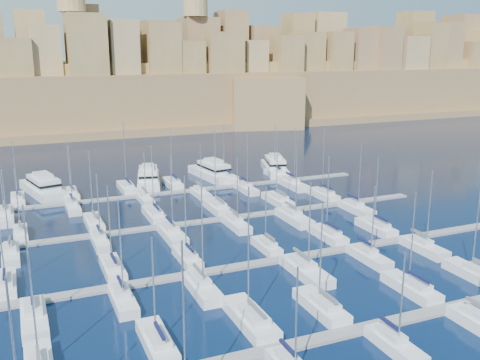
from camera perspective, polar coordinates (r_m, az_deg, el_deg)
name	(u,v)px	position (r m, az deg, el deg)	size (l,w,h in m)	color
ground	(245,236)	(91.93, 0.55, -6.04)	(600.00, 600.00, 0.00)	black
pontoon_near	(364,329)	(64.85, 13.05, -15.18)	(84.00, 2.00, 0.40)	slate
pontoon_mid_near	(277,260)	(81.74, 3.94, -8.53)	(84.00, 2.00, 0.40)	slate
pontoon_mid_far	(224,219)	(100.62, -1.73, -4.15)	(84.00, 2.00, 0.40)	slate
pontoon_far	(188,191)	(120.56, -5.52, -1.15)	(84.00, 2.00, 0.40)	slate
sailboat_1	(157,342)	(60.38, -8.83, -16.73)	(2.74, 9.13, 12.79)	silver
sailboat_2	(250,319)	(64.11, 1.12, -14.57)	(3.18, 10.61, 16.82)	silver
sailboat_3	(321,306)	(67.57, 8.68, -13.19)	(2.84, 9.47, 13.93)	silver
sailboat_4	(411,288)	(75.02, 17.82, -10.88)	(2.79, 9.31, 14.01)	silver
sailboat_5	(475,274)	(82.41, 23.77, -9.14)	(2.85, 9.52, 13.67)	silver
sailboat_9	(395,345)	(61.55, 16.19, -16.54)	(2.39, 7.95, 11.73)	silver
sailboat_12	(6,284)	(78.86, -23.72, -10.17)	(2.70, 8.99, 15.35)	silver
sailboat_13	(113,268)	(79.52, -13.42, -9.14)	(2.67, 8.89, 13.15)	silver
sailboat_14	(187,257)	(81.56, -5.62, -8.21)	(2.51, 8.38, 13.56)	silver
sailboat_15	(267,246)	(85.65, 2.86, -7.09)	(2.25, 7.51, 10.69)	silver
sailboat_16	(328,235)	(91.70, 9.37, -5.79)	(2.70, 9.00, 14.52)	silver
sailboat_17	(376,227)	(97.16, 14.33, -4.92)	(2.72, 9.07, 13.56)	silver
sailboat_18	(34,318)	(68.74, -21.12, -13.53)	(2.88, 9.59, 15.00)	silver
sailboat_19	(123,300)	(70.03, -12.39, -12.36)	(2.53, 8.43, 14.29)	silver
sailboat_20	(202,287)	(71.79, -4.11, -11.36)	(2.86, 9.54, 14.91)	silver
sailboat_21	(306,270)	(77.18, 7.02, -9.56)	(3.18, 10.62, 14.09)	silver
sailboat_22	(369,256)	(83.87, 13.56, -7.93)	(2.59, 8.63, 12.23)	silver
sailboat_23	(424,247)	(90.02, 18.99, -6.77)	(2.69, 8.95, 13.60)	silver
sailboat_24	(21,233)	(98.76, -22.36, -5.26)	(2.25, 7.49, 12.11)	silver
sailboat_25	(94,222)	(100.23, -15.32, -4.39)	(2.78, 9.26, 14.21)	silver
sailboat_26	(155,215)	(102.26, -9.09, -3.70)	(2.87, 9.56, 14.24)	silver
sailboat_27	(217,207)	(106.03, -2.50, -2.88)	(3.05, 10.16, 16.31)	silver
sailboat_28	(278,200)	(111.08, 4.04, -2.13)	(2.94, 9.79, 15.22)	silver
sailboat_29	(324,195)	(116.08, 8.91, -1.56)	(2.79, 9.29, 15.27)	silver
sailboat_30	(11,254)	(89.53, -23.26, -7.27)	(2.55, 8.49, 14.44)	silver
sailboat_31	(100,241)	(90.52, -14.68, -6.36)	(2.33, 7.76, 12.37)	silver
sailboat_32	(172,234)	(91.68, -7.27, -5.71)	(2.99, 9.98, 14.78)	silver
sailboat_33	(236,224)	(95.98, -0.41, -4.71)	(2.59, 8.64, 13.35)	silver
sailboat_34	(294,217)	(99.98, 5.77, -3.98)	(3.06, 10.20, 16.78)	silver
sailboat_35	(356,208)	(107.59, 12.30, -2.96)	(2.80, 9.33, 14.01)	silver
sailboat_36	(18,199)	(120.56, -22.61, -1.91)	(2.69, 8.96, 13.17)	silver
sailboat_37	(71,194)	(121.11, -17.57, -1.42)	(2.78, 9.28, 12.56)	silver
sailboat_38	(127,188)	(123.01, -11.96, -0.81)	(3.00, 9.99, 15.97)	silver
sailboat_39	(173,183)	(125.22, -7.16, -0.37)	(2.91, 9.69, 12.76)	silver
sailboat_40	(225,178)	(129.67, -1.61, 0.24)	(3.18, 10.60, 14.46)	silver
sailboat_41	(275,174)	(133.91, 3.79, 0.64)	(2.51, 8.36, 13.42)	silver
sailboat_42	(5,216)	(109.41, -23.81, -3.55)	(3.22, 10.74, 15.66)	silver
sailboat_43	(73,207)	(110.92, -17.40, -2.78)	(2.47, 8.24, 13.58)	silver
sailboat_44	(145,199)	(113.27, -10.07, -2.02)	(2.33, 7.75, 11.10)	silver
sailboat_45	(201,193)	(116.23, -4.22, -1.43)	(2.44, 8.12, 11.99)	silver
sailboat_46	(246,189)	(119.76, 0.68, -0.92)	(2.58, 8.60, 13.46)	silver
sailboat_47	(293,184)	(124.02, 5.67, -0.46)	(3.03, 10.09, 14.36)	silver
motor_yacht_a	(43,187)	(124.97, -20.26, -0.70)	(9.45, 18.61, 5.25)	silver
motor_yacht_b	(148,178)	(127.25, -9.75, 0.22)	(8.57, 17.08, 5.25)	silver
motor_yacht_c	(213,171)	(132.12, -2.92, 0.91)	(7.39, 17.77, 5.25)	silver
motor_yacht_d	(275,166)	(138.11, 3.73, 1.47)	(9.14, 16.70, 5.25)	silver
fortified_city	(99,88)	(237.59, -14.79, 9.42)	(460.00, 108.95, 59.52)	brown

